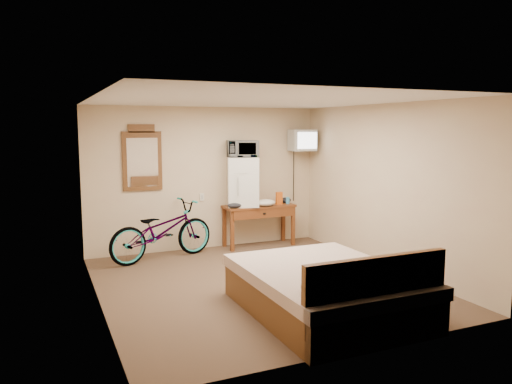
% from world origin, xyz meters
% --- Properties ---
extents(room, '(4.60, 4.64, 2.50)m').
position_xyz_m(room, '(-0.00, 0.00, 1.25)').
color(room, brown).
rests_on(room, ground).
extents(desk, '(1.30, 0.51, 0.75)m').
position_xyz_m(desk, '(0.92, 2.00, 0.62)').
color(desk, brown).
rests_on(desk, floor).
extents(mini_fridge, '(0.66, 0.65, 0.87)m').
position_xyz_m(mini_fridge, '(0.61, 2.06, 1.19)').
color(mini_fridge, white).
rests_on(mini_fridge, desk).
extents(microwave, '(0.60, 0.47, 0.29)m').
position_xyz_m(microwave, '(0.61, 2.06, 1.77)').
color(microwave, white).
rests_on(microwave, mini_fridge).
extents(snack_bag, '(0.11, 0.07, 0.22)m').
position_xyz_m(snack_bag, '(1.30, 1.98, 0.86)').
color(snack_bag, '#CB5312').
rests_on(snack_bag, desk).
extents(blue_cup, '(0.07, 0.07, 0.12)m').
position_xyz_m(blue_cup, '(1.47, 1.99, 0.81)').
color(blue_cup, '#3C94CE').
rests_on(blue_cup, desk).
extents(cloth_cream, '(0.39, 0.30, 0.12)m').
position_xyz_m(cloth_cream, '(0.97, 1.90, 0.81)').
color(cloth_cream, beige).
rests_on(cloth_cream, desk).
extents(cloth_dark_a, '(0.26, 0.19, 0.10)m').
position_xyz_m(cloth_dark_a, '(0.39, 1.90, 0.80)').
color(cloth_dark_a, black).
rests_on(cloth_dark_a, desk).
extents(cloth_dark_b, '(0.22, 0.18, 0.10)m').
position_xyz_m(cloth_dark_b, '(1.48, 2.10, 0.80)').
color(cloth_dark_b, black).
rests_on(cloth_dark_b, desk).
extents(crt_television, '(0.49, 0.59, 0.39)m').
position_xyz_m(crt_television, '(1.78, 2.02, 1.91)').
color(crt_television, black).
rests_on(crt_television, room).
extents(wall_mirror, '(0.65, 0.04, 1.10)m').
position_xyz_m(wall_mirror, '(-1.11, 2.27, 1.63)').
color(wall_mirror, brown).
rests_on(wall_mirror, room).
extents(bicycle, '(1.93, 1.10, 0.96)m').
position_xyz_m(bicycle, '(-0.92, 1.80, 0.48)').
color(bicycle, black).
rests_on(bicycle, floor).
extents(bed, '(1.69, 2.24, 0.90)m').
position_xyz_m(bed, '(0.27, -1.37, 0.29)').
color(bed, brown).
rests_on(bed, floor).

